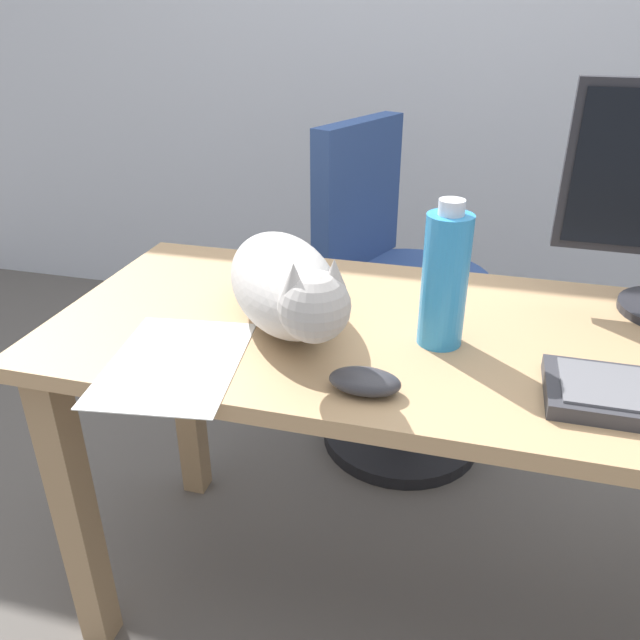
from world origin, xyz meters
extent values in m
plane|color=#59544F|center=(0.00, 0.00, 0.00)|extent=(8.00, 8.00, 0.00)
cube|color=tan|center=(0.00, 0.00, 0.69)|extent=(1.44, 0.61, 0.03)
cube|color=#977752|center=(-0.66, -0.24, 0.34)|extent=(0.06, 0.06, 0.68)
cube|color=#977752|center=(-0.66, 0.24, 0.34)|extent=(0.06, 0.06, 0.68)
cylinder|color=black|center=(-0.14, 0.61, 0.02)|extent=(0.48, 0.48, 0.04)
cylinder|color=black|center=(-0.14, 0.61, 0.25)|extent=(0.06, 0.06, 0.50)
cylinder|color=navy|center=(-0.14, 0.61, 0.53)|extent=(0.44, 0.44, 0.06)
cube|color=navy|center=(-0.31, 0.68, 0.76)|extent=(0.19, 0.35, 0.40)
ellipsoid|color=#B2ADA8|center=(-0.30, -0.02, 0.78)|extent=(0.34, 0.40, 0.15)
sphere|color=#B2ADA8|center=(-0.19, -0.20, 0.83)|extent=(0.11, 0.11, 0.11)
cone|color=#B2ADA8|center=(-0.16, -0.19, 0.88)|extent=(0.04, 0.04, 0.04)
cone|color=#B2ADA8|center=(-0.22, -0.22, 0.88)|extent=(0.04, 0.04, 0.04)
cylinder|color=#B2ADA8|center=(-0.40, 0.23, 0.73)|extent=(0.17, 0.12, 0.03)
ellipsoid|color=#333338|center=(-0.11, -0.22, 0.73)|extent=(0.11, 0.06, 0.04)
cube|color=white|center=(-0.42, -0.21, 0.71)|extent=(0.25, 0.32, 0.00)
cylinder|color=#2D8CD1|center=(-0.01, -0.03, 0.82)|extent=(0.08, 0.08, 0.23)
cylinder|color=silver|center=(-0.01, -0.03, 0.95)|extent=(0.04, 0.04, 0.02)
camera|label=1|loc=(0.03, -1.00, 1.23)|focal=35.14mm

